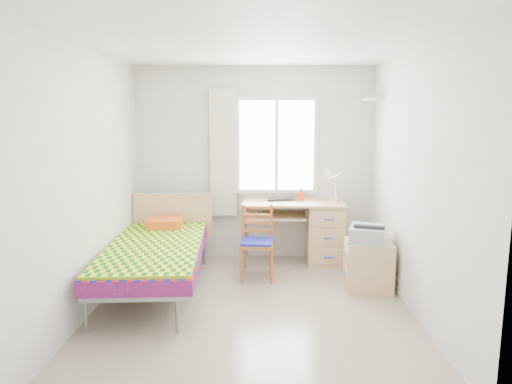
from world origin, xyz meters
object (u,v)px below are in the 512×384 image
bed (157,250)px  chair (258,238)px  cabinet (368,265)px  desk (320,230)px  printer (367,233)px

bed → chair: size_ratio=2.50×
cabinet → bed: bearing=-174.9°
desk → cabinet: size_ratio=2.45×
bed → cabinet: 2.38m
bed → desk: size_ratio=1.64×
bed → printer: bearing=-2.3°
bed → chair: bearing=16.4°
bed → cabinet: (2.38, 0.05, -0.18)m
desk → printer: 1.05m
desk → cabinet: bearing=-63.0°
bed → printer: (2.35, 0.05, 0.19)m
desk → cabinet: (0.43, -0.95, -0.17)m
cabinet → chair: bearing=168.0°
bed → chair: (1.13, 0.41, 0.04)m
chair → cabinet: size_ratio=1.61×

